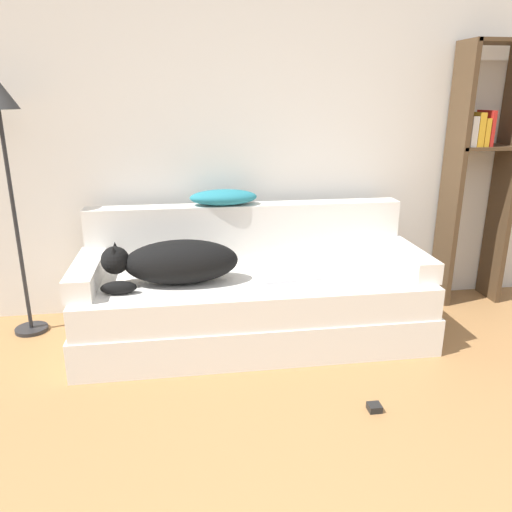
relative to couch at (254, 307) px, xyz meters
name	(u,v)px	position (x,y,z in m)	size (l,w,h in m)	color
wall_back	(242,112)	(0.01, 0.58, 1.15)	(7.66, 0.06, 2.70)	silver
couch	(254,307)	(0.00, 0.00, 0.00)	(2.09, 0.84, 0.42)	silver
couch_backrest	(246,231)	(0.00, 0.35, 0.39)	(2.05, 0.15, 0.36)	silver
couch_arm_left	(87,273)	(-0.97, -0.01, 0.27)	(0.15, 0.65, 0.13)	silver
couch_arm_right	(407,258)	(0.97, -0.01, 0.27)	(0.15, 0.65, 0.13)	silver
dog	(175,262)	(-0.47, -0.08, 0.34)	(0.77, 0.31, 0.26)	black
laptop	(288,275)	(0.20, -0.06, 0.22)	(0.36, 0.27, 0.02)	silver
throw_pillow	(223,197)	(-0.15, 0.35, 0.62)	(0.43, 0.22, 0.10)	teal
bookshelf	(480,163)	(1.64, 0.40, 0.80)	(0.43, 0.26, 1.80)	#4C3823
floor_lamp	(0,122)	(-1.41, 0.29, 1.10)	(0.24, 0.24, 1.57)	#232326
power_adapter	(374,407)	(0.47, -0.86, -0.19)	(0.06, 0.06, 0.03)	black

